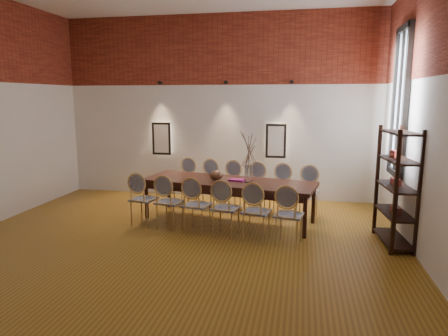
% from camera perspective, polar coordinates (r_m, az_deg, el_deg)
% --- Properties ---
extents(floor, '(7.00, 7.00, 0.02)m').
position_cam_1_polar(floor, '(5.97, -7.99, -12.09)').
color(floor, olive).
rests_on(floor, ground).
extents(wall_back, '(7.00, 0.10, 4.00)m').
position_cam_1_polar(wall_back, '(8.96, -0.84, 8.59)').
color(wall_back, silver).
rests_on(wall_back, ground).
extents(wall_right, '(0.10, 7.00, 4.00)m').
position_cam_1_polar(wall_right, '(5.49, 29.30, 6.35)').
color(wall_right, silver).
rests_on(wall_right, ground).
extents(brick_band_back, '(7.00, 0.02, 1.50)m').
position_cam_1_polar(brick_band_back, '(8.95, -0.95, 16.60)').
color(brick_band_back, maroon).
rests_on(brick_band_back, ground).
extents(niche_left, '(0.36, 0.06, 0.66)m').
position_cam_1_polar(niche_left, '(9.27, -8.86, 4.18)').
color(niche_left, '#FFEAC6').
rests_on(niche_left, wall_back).
extents(niche_right, '(0.36, 0.06, 0.66)m').
position_cam_1_polar(niche_right, '(8.73, 7.43, 3.86)').
color(niche_right, '#FFEAC6').
rests_on(niche_right, wall_back).
extents(spot_fixture_left, '(0.08, 0.10, 0.08)m').
position_cam_1_polar(spot_fixture_left, '(9.20, -9.14, 11.93)').
color(spot_fixture_left, black).
rests_on(spot_fixture_left, wall_back).
extents(spot_fixture_mid, '(0.08, 0.10, 0.08)m').
position_cam_1_polar(spot_fixture_mid, '(8.80, 0.28, 12.14)').
color(spot_fixture_mid, black).
rests_on(spot_fixture_mid, wall_back).
extents(spot_fixture_right, '(0.08, 0.10, 0.08)m').
position_cam_1_polar(spot_fixture_right, '(8.65, 9.64, 12.04)').
color(spot_fixture_right, black).
rests_on(spot_fixture_right, wall_back).
extents(window_glass, '(0.02, 0.78, 2.38)m').
position_cam_1_polar(window_glass, '(7.39, 23.95, 8.57)').
color(window_glass, silver).
rests_on(window_glass, wall_right).
extents(window_frame, '(0.08, 0.90, 2.50)m').
position_cam_1_polar(window_frame, '(7.39, 23.79, 8.58)').
color(window_frame, black).
rests_on(window_frame, wall_right).
extents(window_mullion, '(0.06, 0.06, 2.40)m').
position_cam_1_polar(window_mullion, '(7.39, 23.79, 8.58)').
color(window_mullion, black).
rests_on(window_mullion, wall_right).
extents(dining_table, '(3.23, 1.55, 0.75)m').
position_cam_1_polar(dining_table, '(7.30, 0.61, -4.68)').
color(dining_table, '#35140D').
rests_on(dining_table, floor).
extents(chair_near_a, '(0.51, 0.51, 0.94)m').
position_cam_1_polar(chair_near_a, '(7.17, -11.39, -4.36)').
color(chair_near_a, tan).
rests_on(chair_near_a, floor).
extents(chair_near_b, '(0.51, 0.51, 0.94)m').
position_cam_1_polar(chair_near_b, '(6.91, -7.78, -4.80)').
color(chair_near_b, tan).
rests_on(chair_near_b, floor).
extents(chair_near_c, '(0.51, 0.51, 0.94)m').
position_cam_1_polar(chair_near_c, '(6.68, -3.89, -5.26)').
color(chair_near_c, tan).
rests_on(chair_near_c, floor).
extents(chair_near_d, '(0.51, 0.51, 0.94)m').
position_cam_1_polar(chair_near_d, '(6.48, 0.26, -5.72)').
color(chair_near_d, tan).
rests_on(chair_near_d, floor).
extents(chair_near_e, '(0.51, 0.51, 0.94)m').
position_cam_1_polar(chair_near_e, '(6.32, 4.66, -6.17)').
color(chair_near_e, tan).
rests_on(chair_near_e, floor).
extents(chair_near_f, '(0.51, 0.51, 0.94)m').
position_cam_1_polar(chair_near_f, '(6.19, 9.27, -6.61)').
color(chair_near_f, tan).
rests_on(chair_near_f, floor).
extents(chair_far_a, '(0.51, 0.51, 0.94)m').
position_cam_1_polar(chair_far_a, '(8.48, -5.66, -1.97)').
color(chair_far_a, tan).
rests_on(chair_far_a, floor).
extents(chair_far_b, '(0.51, 0.51, 0.94)m').
position_cam_1_polar(chair_far_b, '(8.26, -2.47, -2.25)').
color(chair_far_b, tan).
rests_on(chair_far_b, floor).
extents(chair_far_c, '(0.51, 0.51, 0.94)m').
position_cam_1_polar(chair_far_c, '(8.07, 0.89, -2.55)').
color(chair_far_c, tan).
rests_on(chair_far_c, floor).
extents(chair_far_d, '(0.51, 0.51, 0.94)m').
position_cam_1_polar(chair_far_d, '(7.91, 4.40, -2.84)').
color(chair_far_d, tan).
rests_on(chair_far_d, floor).
extents(chair_far_e, '(0.51, 0.51, 0.94)m').
position_cam_1_polar(chair_far_e, '(7.77, 8.04, -3.14)').
color(chair_far_e, tan).
rests_on(chair_far_e, floor).
extents(chair_far_f, '(0.51, 0.51, 0.94)m').
position_cam_1_polar(chair_far_f, '(7.67, 11.80, -3.43)').
color(chair_far_f, tan).
rests_on(chair_far_f, floor).
extents(vase, '(0.14, 0.14, 0.30)m').
position_cam_1_polar(vase, '(7.05, 3.53, -0.84)').
color(vase, silver).
rests_on(vase, dining_table).
extents(dried_branches, '(0.50, 0.50, 0.70)m').
position_cam_1_polar(dried_branches, '(6.98, 3.57, 2.79)').
color(dried_branches, brown).
rests_on(dried_branches, vase).
extents(bowl, '(0.24, 0.24, 0.18)m').
position_cam_1_polar(bowl, '(7.22, -1.11, -1.05)').
color(bowl, brown).
rests_on(bowl, dining_table).
extents(book, '(0.29, 0.22, 0.03)m').
position_cam_1_polar(book, '(7.19, 1.82, -1.72)').
color(book, '#8B0F69').
rests_on(book, dining_table).
extents(shelving_rack, '(0.47, 1.03, 1.80)m').
position_cam_1_polar(shelving_rack, '(6.57, 23.42, -2.49)').
color(shelving_rack, black).
rests_on(shelving_rack, floor).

